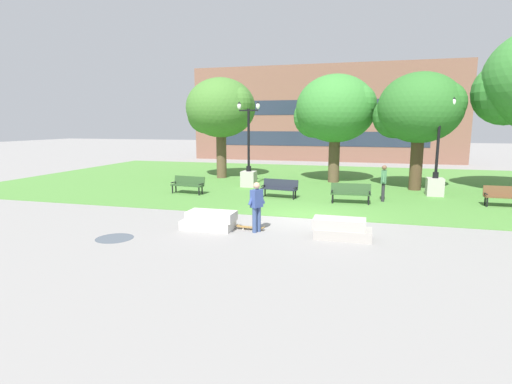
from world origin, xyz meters
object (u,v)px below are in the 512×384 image
(person_bystander_near_lawn, at_px, (384,181))
(concrete_block_left, at_px, (341,229))
(skateboard, at_px, (250,227))
(lamp_post_right, at_px, (249,170))
(park_bench_near_right, at_px, (188,184))
(park_bench_near_left, at_px, (280,187))
(park_bench_far_right, at_px, (506,195))
(concrete_block_center, at_px, (210,221))
(lamp_post_center, at_px, (436,176))
(park_bench_far_left, at_px, (351,192))
(person_skateboarder, at_px, (257,204))

(person_bystander_near_lawn, bearing_deg, concrete_block_left, -102.60)
(concrete_block_left, xyz_separation_m, person_bystander_near_lawn, (1.51, 6.77, 0.68))
(skateboard, relative_size, lamp_post_right, 0.21)
(skateboard, bearing_deg, park_bench_near_right, 130.41)
(park_bench_near_left, bearing_deg, person_bystander_near_lawn, 4.42)
(park_bench_near_right, distance_m, park_bench_far_right, 14.95)
(concrete_block_center, relative_size, lamp_post_right, 0.38)
(lamp_post_center, bearing_deg, skateboard, -129.26)
(skateboard, height_order, park_bench_far_left, park_bench_far_left)
(concrete_block_center, bearing_deg, park_bench_far_right, 31.88)
(person_skateboarder, bearing_deg, park_bench_near_right, 130.94)
(person_skateboarder, relative_size, park_bench_near_left, 0.92)
(park_bench_near_left, xyz_separation_m, lamp_post_right, (-2.47, 2.95, 0.47))
(skateboard, height_order, park_bench_near_right, park_bench_near_right)
(concrete_block_left, relative_size, park_bench_far_left, 1.02)
(skateboard, height_order, park_bench_near_left, park_bench_near_left)
(concrete_block_center, relative_size, park_bench_far_right, 1.04)
(lamp_post_right, bearing_deg, person_skateboarder, -72.00)
(park_bench_near_left, distance_m, park_bench_far_left, 3.48)
(concrete_block_center, height_order, person_skateboarder, person_skateboarder)
(park_bench_far_left, xyz_separation_m, park_bench_far_right, (6.63, 0.99, 0.00))
(park_bench_near_left, distance_m, park_bench_far_right, 10.09)
(concrete_block_left, distance_m, lamp_post_right, 11.04)
(person_skateboarder, distance_m, lamp_post_center, 11.39)
(concrete_block_left, height_order, skateboard, concrete_block_left)
(concrete_block_center, height_order, lamp_post_right, lamp_post_right)
(park_bench_far_left, bearing_deg, concrete_block_center, -127.33)
(person_bystander_near_lawn, bearing_deg, park_bench_far_right, 1.02)
(person_skateboarder, relative_size, lamp_post_right, 0.35)
(concrete_block_left, relative_size, skateboard, 1.80)
(lamp_post_center, height_order, lamp_post_right, lamp_post_center)
(park_bench_near_right, bearing_deg, concrete_block_left, -37.18)
(concrete_block_left, distance_m, skateboard, 3.12)
(lamp_post_right, bearing_deg, park_bench_far_right, -11.16)
(concrete_block_center, distance_m, person_bystander_near_lawn, 9.14)
(park_bench_near_right, distance_m, park_bench_far_left, 8.32)
(park_bench_near_left, distance_m, lamp_post_right, 3.87)
(concrete_block_left, bearing_deg, person_skateboarder, -179.72)
(park_bench_near_right, height_order, person_bystander_near_lawn, person_bystander_near_lawn)
(lamp_post_center, bearing_deg, person_skateboarder, -127.38)
(concrete_block_center, xyz_separation_m, lamp_post_right, (-1.36, 9.43, 0.70))
(person_skateboarder, xyz_separation_m, park_bench_near_left, (-0.57, 6.41, -0.43))
(concrete_block_left, distance_m, park_bench_far_right, 9.59)
(lamp_post_center, bearing_deg, concrete_block_left, -114.43)
(park_bench_near_right, xyz_separation_m, lamp_post_center, (12.35, 2.78, 0.48))
(skateboard, distance_m, lamp_post_center, 11.43)
(park_bench_far_left, bearing_deg, person_bystander_near_lawn, 31.61)
(park_bench_far_right, height_order, lamp_post_center, lamp_post_center)
(concrete_block_center, xyz_separation_m, park_bench_far_left, (4.55, 5.96, 0.23))
(skateboard, distance_m, park_bench_near_left, 6.20)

